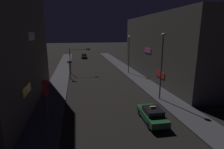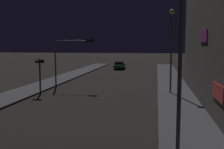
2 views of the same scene
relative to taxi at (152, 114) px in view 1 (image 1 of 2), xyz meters
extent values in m
cube|color=#424247|center=(-10.33, 23.60, -0.65)|extent=(3.30, 69.37, 0.17)
cube|color=#424247|center=(4.29, 23.60, -0.65)|extent=(3.30, 69.37, 0.17)
cube|color=yellow|center=(-11.94, 2.70, 2.47)|extent=(0.08, 2.80, 0.90)
cube|color=white|center=(-11.94, 6.85, 7.46)|extent=(0.08, 2.80, 0.90)
cube|color=#514C47|center=(11.30, 15.94, 5.12)|extent=(10.71, 27.52, 11.71)
cube|color=red|center=(5.90, 10.43, 1.37)|extent=(0.08, 2.80, 0.90)
cube|color=#D859B2|center=(5.90, 15.94, 4.65)|extent=(0.08, 2.80, 0.90)
cube|color=#1E512D|center=(0.00, 0.05, -0.12)|extent=(1.95, 4.46, 0.60)
cube|color=black|center=(-0.01, -0.15, 0.43)|extent=(1.65, 2.03, 0.50)
cube|color=red|center=(-0.82, -2.14, -0.02)|extent=(0.24, 0.07, 0.16)
cube|color=red|center=(0.68, -2.20, -0.02)|extent=(0.24, 0.07, 0.16)
cylinder|color=black|center=(-0.75, 1.44, -0.42)|extent=(0.24, 0.65, 0.64)
cylinder|color=black|center=(0.85, 1.38, -0.42)|extent=(0.24, 0.65, 0.64)
cylinder|color=black|center=(-0.84, -1.29, -0.42)|extent=(0.24, 0.65, 0.64)
cylinder|color=black|center=(0.76, -1.34, -0.42)|extent=(0.24, 0.65, 0.64)
cube|color=#F4E08C|center=(0.00, -0.05, 0.78)|extent=(0.57, 0.20, 0.20)
cube|color=#1E512D|center=(-4.52, 46.34, -0.12)|extent=(1.85, 4.42, 0.60)
cube|color=black|center=(-4.52, 46.14, 0.43)|extent=(1.61, 2.00, 0.50)
cube|color=red|center=(-5.25, 44.11, -0.02)|extent=(0.24, 0.06, 0.16)
cube|color=red|center=(-3.75, 44.13, -0.02)|extent=(0.24, 0.06, 0.16)
cylinder|color=black|center=(-5.34, 47.69, -0.42)|extent=(0.23, 0.64, 0.64)
cylinder|color=black|center=(-3.74, 47.71, -0.42)|extent=(0.23, 0.64, 0.64)
cylinder|color=black|center=(-5.31, 44.97, -0.42)|extent=(0.23, 0.64, 0.64)
cylinder|color=black|center=(-3.71, 44.98, -0.42)|extent=(0.23, 0.64, 0.64)
cylinder|color=#47474C|center=(-8.43, 22.98, 1.96)|extent=(0.16, 0.16, 5.40)
cylinder|color=#47474C|center=(-6.51, 22.98, 4.41)|extent=(3.84, 0.10, 0.10)
cube|color=black|center=(-4.59, 22.98, 4.41)|extent=(0.80, 0.28, 0.32)
sphere|color=red|center=(-4.84, 22.81, 4.41)|extent=(0.20, 0.20, 0.20)
sphere|color=#3F2D0C|center=(-4.59, 22.81, 4.41)|extent=(0.20, 0.20, 0.20)
sphere|color=#0C3319|center=(-4.34, 22.81, 4.41)|extent=(0.20, 0.20, 0.20)
cylinder|color=#47474C|center=(-8.43, 18.89, 0.98)|extent=(0.16, 0.16, 3.43)
cube|color=black|center=(-8.43, 18.89, 2.44)|extent=(0.80, 0.28, 0.32)
sphere|color=red|center=(-8.68, 18.72, 2.44)|extent=(0.20, 0.20, 0.20)
sphere|color=#3F2D0C|center=(-8.43, 18.72, 2.44)|extent=(0.20, 0.20, 0.20)
sphere|color=#0C3319|center=(-8.18, 18.72, 2.44)|extent=(0.20, 0.20, 0.20)
cylinder|color=#47474C|center=(-9.76, 0.19, 1.64)|extent=(0.10, 0.10, 4.40)
cylinder|color=red|center=(-9.76, 0.17, 3.69)|extent=(0.62, 0.03, 0.62)
cylinder|color=red|center=(-9.76, 0.17, 2.95)|extent=(0.64, 0.03, 0.64)
cylinder|color=#47474C|center=(3.36, 5.22, 3.35)|extent=(0.16, 0.16, 7.83)
sphere|color=#F4D88C|center=(3.36, 5.22, 7.54)|extent=(0.55, 0.55, 0.55)
cylinder|color=#47474C|center=(3.82, 20.97, 3.10)|extent=(0.16, 0.16, 7.34)
sphere|color=#F4D88C|center=(3.82, 20.97, 7.01)|extent=(0.48, 0.48, 0.48)
camera|label=1|loc=(-7.06, -14.99, 7.87)|focal=28.43mm
camera|label=2|loc=(2.48, -5.39, 4.03)|focal=43.84mm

